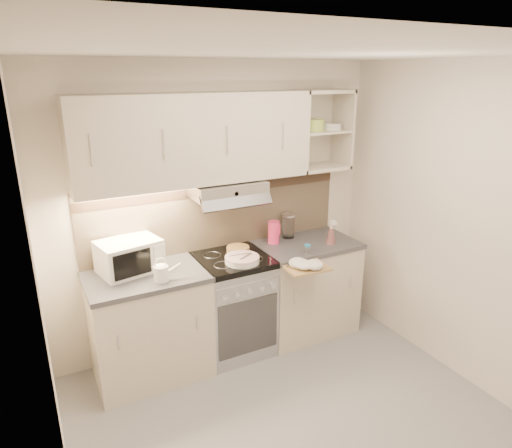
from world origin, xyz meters
name	(u,v)px	position (x,y,z in m)	size (l,w,h in m)	color
ground	(300,427)	(0.00, 0.00, 0.00)	(3.00, 3.00, 0.00)	gray
room_shell	(278,194)	(0.00, 0.37, 1.63)	(3.04, 2.84, 2.52)	beige
base_cabinet_left	(150,327)	(-0.75, 1.10, 0.43)	(0.90, 0.60, 0.86)	beige
worktop_left	(145,277)	(-0.75, 1.10, 0.88)	(0.92, 0.62, 0.04)	#47474C
base_cabinet_right	(304,288)	(0.75, 1.10, 0.43)	(0.90, 0.60, 0.86)	beige
worktop_right	(306,244)	(0.75, 1.10, 0.88)	(0.92, 0.62, 0.04)	#47474C
electric_range	(233,304)	(0.00, 1.10, 0.45)	(0.60, 0.60, 0.90)	#B7B7BC
microwave	(129,256)	(-0.84, 1.22, 1.03)	(0.51, 0.42, 0.26)	silver
watering_can	(162,272)	(-0.66, 0.93, 0.97)	(0.22, 0.11, 0.19)	white
plate_stack	(242,259)	(0.02, 0.96, 0.93)	(0.29, 0.29, 0.06)	silver
bread_loaf	(238,249)	(0.09, 1.18, 0.92)	(0.20, 0.20, 0.05)	#AD7C46
pink_pitcher	(274,232)	(0.48, 1.23, 1.00)	(0.11, 0.10, 0.21)	#FC336A
glass_jar	(288,226)	(0.68, 1.30, 1.02)	(0.12, 0.12, 0.23)	silver
spice_jar	(307,249)	(0.61, 0.88, 0.94)	(0.05, 0.05, 0.08)	silver
spray_bottle	(331,234)	(0.94, 0.97, 0.99)	(0.09, 0.09, 0.24)	#D58485
cutting_board	(304,266)	(0.48, 0.71, 0.87)	(0.35, 0.32, 0.02)	tan
dish_towel	(307,262)	(0.48, 0.68, 0.92)	(0.29, 0.24, 0.08)	silver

